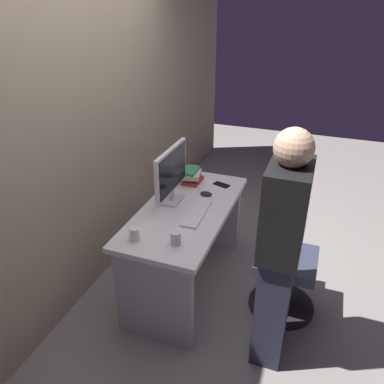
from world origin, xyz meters
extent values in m
plane|color=gray|center=(0.00, 0.00, 0.00)|extent=(9.00, 9.00, 0.00)
cube|color=tan|center=(0.00, 0.81, 1.50)|extent=(6.40, 0.10, 3.00)
cube|color=white|center=(0.00, 0.00, 0.74)|extent=(1.39, 0.66, 0.04)
cube|color=#B2B2B7|center=(-0.63, 0.00, 0.36)|extent=(0.06, 0.58, 0.72)
cube|color=#B2B2B7|center=(0.63, 0.00, 0.36)|extent=(0.06, 0.58, 0.72)
cylinder|color=black|center=(0.00, -0.82, 0.01)|extent=(0.52, 0.52, 0.03)
cylinder|color=black|center=(0.00, -0.82, 0.23)|extent=(0.05, 0.05, 0.39)
cube|color=#33384C|center=(0.00, -0.82, 0.46)|extent=(0.44, 0.44, 0.08)
cube|color=#33384C|center=(0.00, -0.63, 0.72)|extent=(0.40, 0.06, 0.44)
cube|color=#262838|center=(-0.45, -0.79, 0.42)|extent=(0.34, 0.20, 0.85)
cube|color=black|center=(-0.45, -0.79, 1.14)|extent=(0.40, 0.24, 0.58)
sphere|color=tan|center=(-0.45, -0.79, 1.53)|extent=(0.22, 0.22, 0.22)
cube|color=silver|center=(0.06, 0.15, 0.77)|extent=(0.20, 0.14, 0.02)
cube|color=silver|center=(0.06, 0.15, 0.81)|extent=(0.04, 0.03, 0.08)
cube|color=silver|center=(0.06, 0.15, 1.03)|extent=(0.54, 0.03, 0.36)
cube|color=black|center=(0.06, 0.13, 1.03)|extent=(0.50, 0.01, 0.32)
cube|color=white|center=(-0.06, -0.11, 0.77)|extent=(0.43, 0.15, 0.02)
ellipsoid|color=black|center=(0.25, -0.08, 0.77)|extent=(0.06, 0.10, 0.03)
cylinder|color=silver|center=(-0.48, -0.11, 0.80)|extent=(0.07, 0.07, 0.10)
cylinder|color=white|center=(-0.53, 0.17, 0.81)|extent=(0.07, 0.07, 0.10)
cube|color=red|center=(0.45, 0.12, 0.78)|extent=(0.19, 0.16, 0.04)
cube|color=black|center=(0.45, 0.12, 0.81)|extent=(0.20, 0.11, 0.03)
cube|color=beige|center=(0.44, 0.12, 0.84)|extent=(0.23, 0.19, 0.04)
cube|color=#338C59|center=(0.45, 0.13, 0.87)|extent=(0.21, 0.12, 0.02)
cube|color=black|center=(0.48, -0.15, 0.76)|extent=(0.11, 0.16, 0.01)
camera|label=1|loc=(-2.40, -0.94, 2.25)|focal=35.31mm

